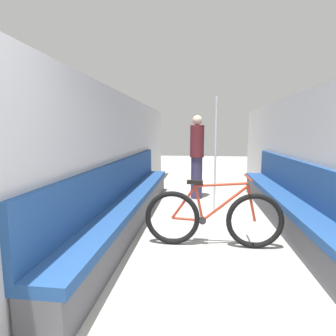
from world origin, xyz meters
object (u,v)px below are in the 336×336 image
object	(u,v)px
passenger_standing	(197,156)
grab_pole_near	(215,158)
bench_seat_row_left	(130,203)
bicycle	(213,218)
bench_seat_row_right	(292,208)

from	to	relation	value
passenger_standing	grab_pole_near	bearing A→B (deg)	172.81
bench_seat_row_left	bicycle	world-z (taller)	bench_seat_row_left
grab_pole_near	passenger_standing	xyz separation A→B (m)	(-0.33, 1.03, -0.07)
bench_seat_row_left	bicycle	bearing A→B (deg)	-29.32
bicycle	passenger_standing	size ratio (longest dim) A/B	0.97
bench_seat_row_right	grab_pole_near	world-z (taller)	grab_pole_near
bench_seat_row_right	bench_seat_row_left	bearing A→B (deg)	180.00
bench_seat_row_right	passenger_standing	distance (m)	2.34
bench_seat_row_left	passenger_standing	xyz separation A→B (m)	(1.04, 1.75, 0.61)
passenger_standing	bench_seat_row_left	bearing A→B (deg)	124.18
bench_seat_row_left	bicycle	distance (m)	1.45
bench_seat_row_right	bicycle	bearing A→B (deg)	-149.45
bench_seat_row_right	bicycle	world-z (taller)	bench_seat_row_right
bench_seat_row_left	bench_seat_row_right	bearing A→B (deg)	0.00
bench_seat_row_left	grab_pole_near	bearing A→B (deg)	27.84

